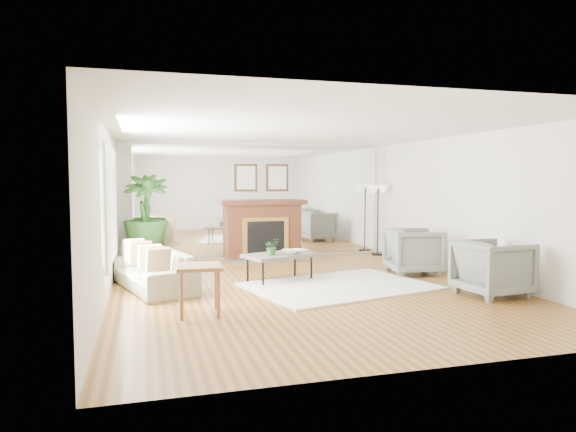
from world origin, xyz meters
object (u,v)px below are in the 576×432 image
object	(u,v)px
floor_lamp	(378,195)
fireplace	(264,228)
sofa	(153,270)
coffee_table	(280,256)
armchair_back	(414,251)
side_table	(199,273)
armchair_front	(493,268)
potted_ficus	(146,217)

from	to	relation	value
floor_lamp	fireplace	bearing A→B (deg)	176.53
sofa	coffee_table	bearing A→B (deg)	76.24
sofa	armchair_back	xyz separation A→B (m)	(4.59, 0.09, 0.12)
side_table	armchair_front	bearing A→B (deg)	-1.19
fireplace	coffee_table	bearing A→B (deg)	-96.85
sofa	armchair_front	bearing A→B (deg)	53.00
coffee_table	potted_ficus	distance (m)	3.22
coffee_table	side_table	world-z (taller)	side_table
armchair_back	sofa	bearing A→B (deg)	100.39
armchair_front	potted_ficus	world-z (taller)	potted_ficus
armchair_front	side_table	size ratio (longest dim) A/B	1.43
fireplace	coffee_table	size ratio (longest dim) A/B	1.56
coffee_table	armchair_back	bearing A→B (deg)	0.01
sofa	side_table	bearing A→B (deg)	0.93
coffee_table	floor_lamp	size ratio (longest dim) A/B	0.83
side_table	potted_ficus	bearing A→B (deg)	98.45
fireplace	armchair_front	bearing A→B (deg)	-61.13
fireplace	floor_lamp	bearing A→B (deg)	-3.47
fireplace	potted_ficus	world-z (taller)	fireplace
coffee_table	armchair_back	distance (m)	2.52
coffee_table	floor_lamp	bearing A→B (deg)	38.62
armchair_front	side_table	bearing A→B (deg)	84.27
fireplace	potted_ficus	size ratio (longest dim) A/B	1.13
sofa	armchair_back	distance (m)	4.59
armchair_back	potted_ficus	xyz separation A→B (m)	(-4.67, 2.33, 0.56)
coffee_table	armchair_back	xyz separation A→B (m)	(2.52, 0.00, -0.01)
armchair_back	floor_lamp	distance (m)	2.55
potted_ficus	sofa	bearing A→B (deg)	-88.03
coffee_table	sofa	world-z (taller)	sofa
fireplace	armchair_front	xyz separation A→B (m)	(2.43, -4.40, -0.25)
coffee_table	floor_lamp	xyz separation A→B (m)	(2.92, 2.33, 0.93)
armchair_back	floor_lamp	xyz separation A→B (m)	(0.40, 2.33, 0.94)
floor_lamp	armchair_front	bearing A→B (deg)	-92.63
sofa	potted_ficus	world-z (taller)	potted_ficus
fireplace	armchair_back	world-z (taller)	fireplace
armchair_front	floor_lamp	world-z (taller)	floor_lamp
armchair_back	potted_ficus	size ratio (longest dim) A/B	0.50
coffee_table	armchair_back	size ratio (longest dim) A/B	1.45
side_table	floor_lamp	size ratio (longest dim) A/B	0.40
armchair_back	potted_ficus	distance (m)	5.25
floor_lamp	coffee_table	bearing A→B (deg)	-141.38
sofa	fireplace	bearing A→B (deg)	121.24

